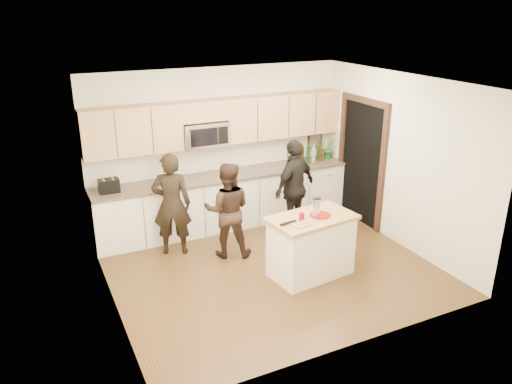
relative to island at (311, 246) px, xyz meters
name	(u,v)px	position (x,y,z in m)	size (l,w,h in m)	color
floor	(270,267)	(-0.43, 0.41, -0.45)	(4.50, 4.50, 0.00)	brown
room_shell	(272,155)	(-0.43, 0.41, 1.28)	(4.52, 4.02, 2.71)	silver
back_cabinetry	(226,200)	(-0.43, 2.10, 0.02)	(4.50, 0.66, 0.94)	white
upper_cabinetry	(223,120)	(-0.39, 2.25, 1.39)	(4.50, 0.33, 0.75)	tan
microwave	(204,134)	(-0.74, 2.21, 1.20)	(0.76, 0.41, 0.40)	silver
doorway	(362,158)	(1.80, 1.31, 0.70)	(0.06, 1.25, 2.20)	black
framed_picture	(315,139)	(1.52, 2.40, 0.83)	(0.30, 0.03, 0.38)	black
dish_towel	(175,194)	(-1.38, 1.92, 0.35)	(0.34, 0.60, 0.48)	white
island	(311,246)	(0.00, 0.00, 0.00)	(1.28, 0.84, 0.90)	white
red_plate	(320,215)	(0.12, -0.02, 0.45)	(0.29, 0.29, 0.02)	maroon
box_grater	(316,207)	(0.04, -0.04, 0.60)	(0.10, 0.06, 0.27)	silver
drink_glass	(302,216)	(-0.19, -0.03, 0.50)	(0.07, 0.07, 0.10)	maroon
cutting_board	(301,225)	(-0.28, -0.18, 0.45)	(0.26, 0.18, 0.02)	#AA8146
tongs	(288,223)	(-0.43, -0.08, 0.47)	(0.25, 0.03, 0.02)	black
knife	(302,224)	(-0.28, -0.20, 0.46)	(0.21, 0.02, 0.01)	silver
toaster	(109,186)	(-2.36, 2.08, 0.59)	(0.31, 0.21, 0.21)	black
bottle_cluster	(312,152)	(1.30, 2.13, 0.66)	(0.83, 0.30, 0.40)	black
orchid	(329,148)	(1.67, 2.13, 0.69)	(0.23, 0.18, 0.41)	#2F7532
woman_left	(172,204)	(-1.55, 1.51, 0.35)	(0.59, 0.39, 1.62)	black
woman_center	(227,210)	(-0.82, 1.07, 0.29)	(0.72, 0.56, 1.49)	black
woman_right	(295,187)	(0.49, 1.33, 0.36)	(0.95, 0.40, 1.63)	black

